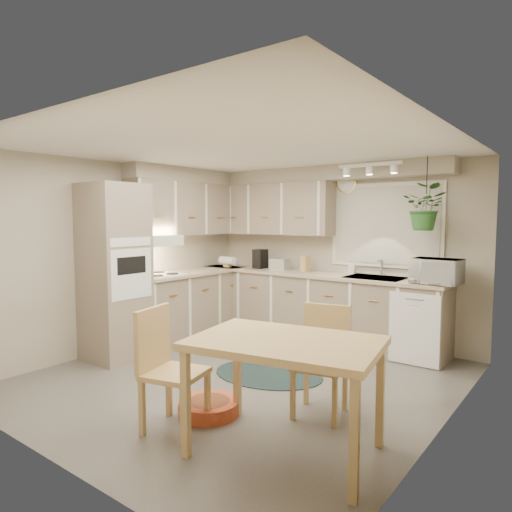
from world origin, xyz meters
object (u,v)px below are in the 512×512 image
at_px(chair_left, 175,370).
at_px(chair_back, 320,362).
at_px(dining_table, 285,396).
at_px(microwave, 436,268).
at_px(braided_rug, 268,374).
at_px(pet_bed, 209,407).

bearing_deg(chair_left, chair_back, 125.13).
relative_size(dining_table, microwave, 2.51).
xyz_separation_m(chair_back, microwave, (0.38, 2.01, 0.65)).
bearing_deg(braided_rug, chair_back, -30.89).
bearing_deg(braided_rug, microwave, 47.45).
relative_size(chair_left, pet_bed, 1.86).
bearing_deg(pet_bed, braided_rug, 98.79).
relative_size(chair_left, chair_back, 1.05).
relative_size(chair_back, microwave, 1.77).
xyz_separation_m(dining_table, microwave, (0.28, 2.70, 0.70)).
height_order(chair_left, pet_bed, chair_left).
height_order(chair_back, pet_bed, chair_back).
bearing_deg(chair_back, chair_left, 37.08).
distance_m(braided_rug, microwave, 2.25).
xyz_separation_m(dining_table, chair_back, (-0.10, 0.69, 0.05)).
bearing_deg(chair_left, braided_rug, 171.36).
height_order(braided_rug, pet_bed, pet_bed).
relative_size(chair_back, pet_bed, 1.78).
bearing_deg(chair_back, pet_bed, 23.81).
bearing_deg(chair_left, microwave, 143.74).
bearing_deg(dining_table, chair_left, -165.12).
relative_size(dining_table, braided_rug, 1.09).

